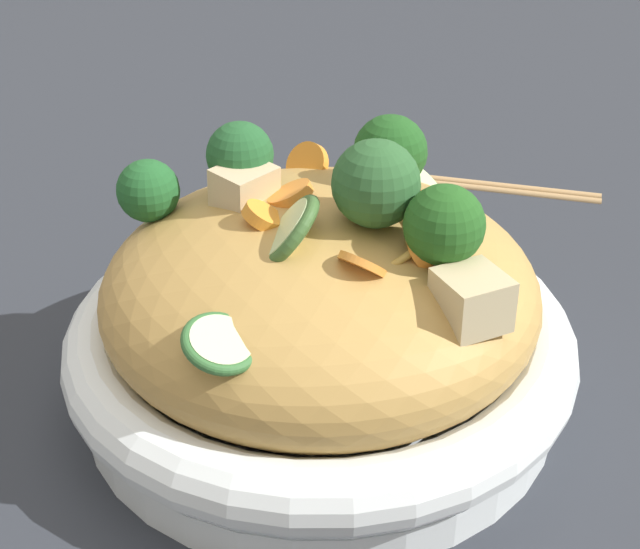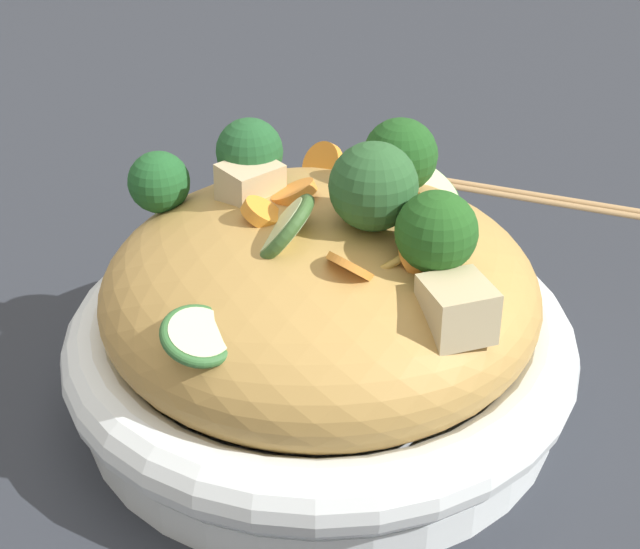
# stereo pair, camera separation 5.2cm
# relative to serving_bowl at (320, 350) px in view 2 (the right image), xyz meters

# --- Properties ---
(ground_plane) EXTENTS (3.00, 3.00, 0.00)m
(ground_plane) POSITION_rel_serving_bowl_xyz_m (0.00, 0.00, -0.03)
(ground_plane) COLOR #2A2E36
(serving_bowl) EXTENTS (0.30, 0.30, 0.06)m
(serving_bowl) POSITION_rel_serving_bowl_xyz_m (0.00, 0.00, 0.00)
(serving_bowl) COLOR white
(serving_bowl) RESTS_ON ground_plane
(noodle_heap) EXTENTS (0.25, 0.25, 0.11)m
(noodle_heap) POSITION_rel_serving_bowl_xyz_m (0.00, -0.00, 0.04)
(noodle_heap) COLOR #B58B47
(noodle_heap) RESTS_ON serving_bowl
(broccoli_florets) EXTENTS (0.18, 0.19, 0.08)m
(broccoli_florets) POSITION_rel_serving_bowl_xyz_m (0.01, 0.01, 0.11)
(broccoli_florets) COLOR #9FBA72
(broccoli_florets) RESTS_ON serving_bowl
(carrot_coins) EXTENTS (0.12, 0.17, 0.03)m
(carrot_coins) POSITION_rel_serving_bowl_xyz_m (0.01, 0.01, 0.09)
(carrot_coins) COLOR orange
(carrot_coins) RESTS_ON serving_bowl
(zucchini_slices) EXTENTS (0.24, 0.17, 0.06)m
(zucchini_slices) POSITION_rel_serving_bowl_xyz_m (-0.00, -0.01, 0.08)
(zucchini_slices) COLOR beige
(zucchini_slices) RESTS_ON serving_bowl
(chicken_chunks) EXTENTS (0.10, 0.17, 0.04)m
(chicken_chunks) POSITION_rel_serving_bowl_xyz_m (0.01, -0.03, 0.09)
(chicken_chunks) COLOR #CCB98A
(chicken_chunks) RESTS_ON serving_bowl
(chopsticks_pair) EXTENTS (0.16, 0.15, 0.01)m
(chopsticks_pair) POSITION_rel_serving_bowl_xyz_m (0.27, 0.18, -0.03)
(chopsticks_pair) COLOR tan
(chopsticks_pair) RESTS_ON ground_plane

